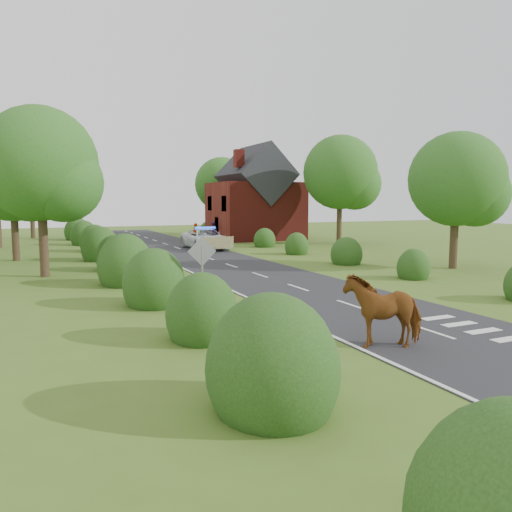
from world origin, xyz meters
name	(u,v)px	position (x,y,z in m)	size (l,w,h in m)	color
ground	(351,306)	(0.00, 0.00, 0.00)	(120.00, 120.00, 0.00)	#496420
road	(214,260)	(0.00, 15.00, 0.01)	(6.00, 70.00, 0.02)	black
road_markings	(200,265)	(-1.60, 12.93, 0.03)	(4.96, 70.00, 0.01)	white
hedgerow_left	(117,259)	(-6.51, 11.69, 0.75)	(2.75, 50.41, 3.00)	#253C13
hedgerow_right	(335,253)	(6.60, 11.21, 0.55)	(2.10, 45.78, 2.10)	#253C13
tree_left_a	(46,169)	(-9.75, 11.86, 5.34)	(5.74, 5.60, 8.38)	#332316
tree_left_b	(17,180)	(-11.25, 19.86, 5.04)	(5.74, 5.60, 8.07)	#332316
tree_left_d	(33,182)	(-10.23, 39.85, 5.64)	(6.15, 6.00, 8.89)	#332316
tree_right_a	(461,183)	(11.23, 5.87, 4.74)	(5.33, 5.20, 7.56)	#332316
tree_right_b	(344,175)	(14.29, 21.84, 5.94)	(6.56, 6.40, 9.40)	#332316
tree_right_c	(225,186)	(9.27, 37.85, 5.34)	(6.15, 6.00, 8.58)	#332316
road_sign	(202,261)	(-5.00, 2.00, 1.65)	(1.06, 0.08, 2.53)	gray
house	(255,200)	(9.49, 30.00, 3.79)	(8.00, 7.40, 9.17)	maroon
cow	(383,315)	(-2.09, -4.41, 0.79)	(1.18, 2.24, 1.59)	brown
police_van	(205,239)	(1.82, 22.26, 0.80)	(2.70, 5.82, 1.74)	silver
pedestrian_red	(195,233)	(2.74, 27.97, 0.89)	(0.65, 0.42, 1.78)	#A91F05
pedestrian_purple	(213,232)	(4.86, 29.18, 0.90)	(0.88, 0.68, 1.80)	#3B1F56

